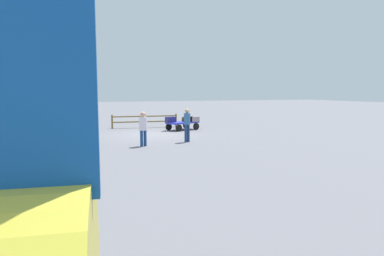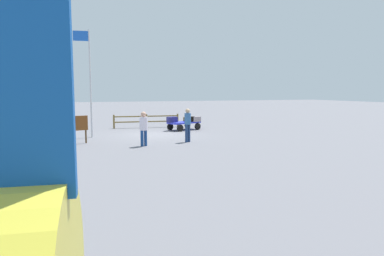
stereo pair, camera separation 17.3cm
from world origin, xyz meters
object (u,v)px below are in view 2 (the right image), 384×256
object	(u,v)px
worker_trailing	(144,126)
signboard	(77,125)
worker_lead	(188,123)
flagpole	(89,76)
luggage_cart	(184,124)
worker_supervisor	(65,124)
suitcase_grey	(196,119)
suitcase_maroon	(172,120)
suitcase_dark	(188,119)
suitcase_tan	(190,119)

from	to	relation	value
worker_trailing	signboard	size ratio (longest dim) A/B	1.18
worker_lead	flagpole	bearing A→B (deg)	-38.08
luggage_cart	worker_trailing	bearing A→B (deg)	55.56
worker_supervisor	signboard	size ratio (longest dim) A/B	1.27
suitcase_grey	worker_supervisor	bearing A→B (deg)	25.95
suitcase_maroon	worker_trailing	world-z (taller)	worker_trailing
suitcase_dark	suitcase_grey	size ratio (longest dim) A/B	0.92
suitcase_maroon	worker_trailing	size ratio (longest dim) A/B	0.44
suitcase_tan	worker_supervisor	distance (m)	8.64
suitcase_dark	suitcase_grey	distance (m)	0.70
worker_lead	worker_supervisor	bearing A→B (deg)	-9.87
suitcase_grey	suitcase_dark	bearing A→B (deg)	-51.93
worker_lead	worker_trailing	distance (m)	2.41
worker_lead	signboard	xyz separation A→B (m)	(5.26, -1.30, -0.07)
suitcase_maroon	signboard	world-z (taller)	signboard
luggage_cart	signboard	world-z (taller)	signboard
suitcase_dark	suitcase_maroon	world-z (taller)	suitcase_maroon
suitcase_maroon	suitcase_dark	bearing A→B (deg)	-156.18
worker_lead	signboard	bearing A→B (deg)	-13.91
suitcase_maroon	suitcase_grey	bearing A→B (deg)	179.86
luggage_cart	suitcase_tan	world-z (taller)	suitcase_tan
suitcase_tan	signboard	size ratio (longest dim) A/B	0.47
worker_lead	worker_trailing	xyz separation A→B (m)	(2.35, 0.51, -0.02)
suitcase_dark	worker_trailing	xyz separation A→B (m)	(4.26, 6.03, 0.28)
suitcase_dark	suitcase_maroon	xyz separation A→B (m)	(1.25, 0.55, 0.05)
luggage_cart	suitcase_dark	world-z (taller)	suitcase_dark
suitcase_dark	worker_supervisor	bearing A→B (deg)	30.37
suitcase_maroon	suitcase_tan	distance (m)	1.22
suitcase_tan	signboard	xyz separation A→B (m)	(7.15, 3.65, 0.19)
luggage_cart	suitcase_dark	bearing A→B (deg)	-134.95
suitcase_grey	suitcase_maroon	bearing A→B (deg)	-0.14
luggage_cart	suitcase_dark	xyz separation A→B (m)	(-0.41, -0.41, 0.26)
suitcase_maroon	worker_lead	bearing A→B (deg)	82.33
suitcase_maroon	suitcase_tan	world-z (taller)	suitcase_maroon
suitcase_tan	worker_trailing	bearing A→B (deg)	52.20
worker_lead	flagpole	xyz separation A→B (m)	(4.48, -3.51, 2.40)
suitcase_dark	signboard	world-z (taller)	signboard
worker_lead	worker_supervisor	world-z (taller)	worker_supervisor
luggage_cart	suitcase_grey	bearing A→B (deg)	170.54
suitcase_dark	suitcase_grey	xyz separation A→B (m)	(-0.43, 0.55, 0.03)
suitcase_dark	suitcase_maroon	distance (m)	1.36
suitcase_tan	flagpole	xyz separation A→B (m)	(6.37, 1.44, 2.66)
suitcase_dark	worker_supervisor	world-z (taller)	worker_supervisor
suitcase_grey	worker_lead	distance (m)	5.50
signboard	suitcase_dark	bearing A→B (deg)	-149.56
suitcase_grey	suitcase_tan	world-z (taller)	suitcase_tan
worker_supervisor	suitcase_dark	bearing A→B (deg)	-149.63
suitcase_grey	suitcase_maroon	world-z (taller)	suitcase_maroon
worker_trailing	suitcase_tan	bearing A→B (deg)	-127.80
suitcase_maroon	flagpole	world-z (taller)	flagpole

